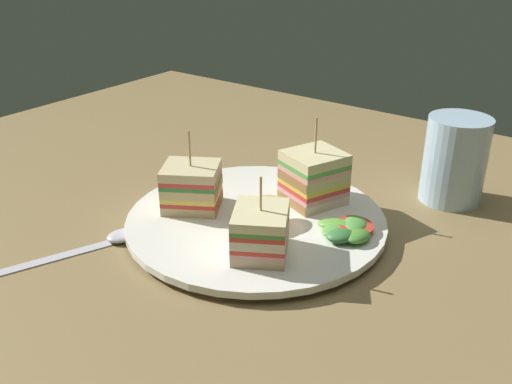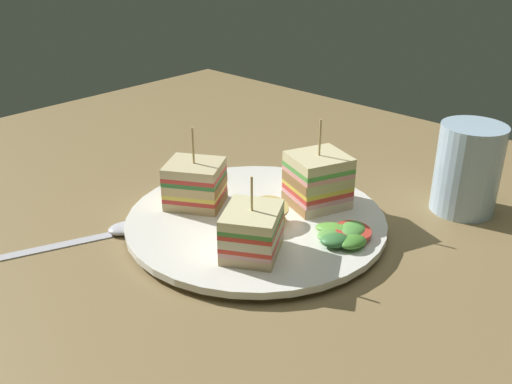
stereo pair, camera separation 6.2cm
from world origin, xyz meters
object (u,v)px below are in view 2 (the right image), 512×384
sandwich_wedge_1 (317,180)px  spoon (107,233)px  drinking_glass (467,175)px  plate (256,221)px  sandwich_wedge_2 (195,184)px  sandwich_wedge_0 (252,232)px  chip_pile (262,213)px

sandwich_wedge_1 → spoon: sandwich_wedge_1 is taller
spoon → drinking_glass: drinking_glass is taller
plate → sandwich_wedge_1: 8.38cm
sandwich_wedge_2 → drinking_glass: sandwich_wedge_2 is taller
plate → sandwich_wedge_0: (4.85, -5.82, 2.90)cm
chip_pile → drinking_glass: drinking_glass is taller
sandwich_wedge_0 → drinking_glass: (9.96, 25.65, 0.69)cm
sandwich_wedge_1 → sandwich_wedge_0: bearing=30.0°
plate → spoon: 16.26cm
chip_pile → plate: bearing=156.0°
sandwich_wedge_2 → spoon: (-3.40, -9.93, -3.54)cm
sandwich_wedge_1 → sandwich_wedge_2: sandwich_wedge_1 is taller
sandwich_wedge_0 → drinking_glass: bearing=-50.9°
plate → sandwich_wedge_2: 8.18cm
sandwich_wedge_0 → sandwich_wedge_2: 12.51cm
sandwich_wedge_0 → chip_pile: bearing=3.5°
sandwich_wedge_0 → spoon: 17.09cm
sandwich_wedge_2 → sandwich_wedge_1: bearing=11.7°
plate → drinking_glass: size_ratio=2.74×
sandwich_wedge_1 → chip_pile: size_ratio=1.33×
chip_pile → sandwich_wedge_2: bearing=-168.6°
sandwich_wedge_0 → sandwich_wedge_2: bearing=44.5°
sandwich_wedge_2 → sandwich_wedge_0: bearing=-46.4°
plate → spoon: size_ratio=2.00×
sandwich_wedge_1 → chip_pile: (-1.58, -7.59, -1.82)cm
drinking_glass → sandwich_wedge_1: bearing=-132.3°
chip_pile → drinking_glass: 24.51cm
sandwich_wedge_1 → spoon: size_ratio=0.71×
sandwich_wedge_2 → chip_pile: 8.95cm
plate → sandwich_wedge_1: sandwich_wedge_1 is taller
plate → drinking_glass: bearing=53.2°
sandwich_wedge_2 → drinking_glass: (21.99, 22.24, 0.51)cm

